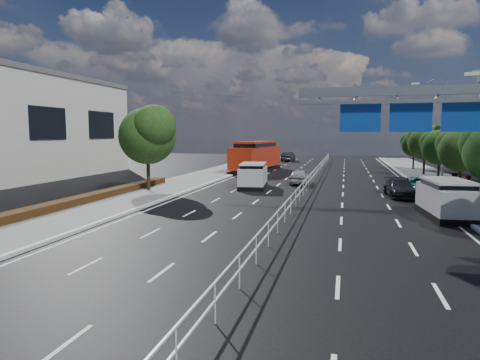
% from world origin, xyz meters
% --- Properties ---
extents(ground, '(160.00, 160.00, 0.00)m').
position_xyz_m(ground, '(0.00, 0.00, 0.00)').
color(ground, black).
rests_on(ground, ground).
extents(kerb_near, '(0.25, 140.00, 0.15)m').
position_xyz_m(kerb_near, '(-9.00, 0.00, 0.07)').
color(kerb_near, silver).
rests_on(kerb_near, ground).
extents(median_fence, '(0.05, 85.00, 1.02)m').
position_xyz_m(median_fence, '(0.00, 22.50, 0.53)').
color(median_fence, silver).
rests_on(median_fence, ground).
extents(hedge_near, '(1.00, 36.00, 0.44)m').
position_xyz_m(hedge_near, '(-13.30, 5.00, 0.36)').
color(hedge_near, black).
rests_on(hedge_near, sidewalk_near).
extents(overhead_gantry, '(10.24, 0.38, 7.45)m').
position_xyz_m(overhead_gantry, '(6.74, 10.05, 5.61)').
color(overhead_gantry, gray).
rests_on(overhead_gantry, ground).
extents(streetlight_far, '(2.78, 2.40, 9.00)m').
position_xyz_m(streetlight_far, '(10.50, 26.00, 5.21)').
color(streetlight_far, gray).
rests_on(streetlight_far, ground).
extents(near_tree_back, '(4.84, 4.51, 6.69)m').
position_xyz_m(near_tree_back, '(-11.94, 17.97, 4.61)').
color(near_tree_back, black).
rests_on(near_tree_back, ground).
extents(far_tree_e, '(3.63, 3.38, 5.13)m').
position_xyz_m(far_tree_e, '(11.25, 21.98, 3.56)').
color(far_tree_e, black).
rests_on(far_tree_e, ground).
extents(far_tree_f, '(3.52, 3.28, 5.02)m').
position_xyz_m(far_tree_f, '(11.24, 29.48, 3.49)').
color(far_tree_f, black).
rests_on(far_tree_f, ground).
extents(far_tree_g, '(3.96, 3.69, 5.45)m').
position_xyz_m(far_tree_g, '(11.25, 36.98, 3.75)').
color(far_tree_g, black).
rests_on(far_tree_g, ground).
extents(far_tree_h, '(3.41, 3.18, 4.91)m').
position_xyz_m(far_tree_h, '(11.24, 44.48, 3.42)').
color(far_tree_h, black).
rests_on(far_tree_h, ground).
extents(white_minivan, '(2.60, 5.01, 2.09)m').
position_xyz_m(white_minivan, '(-4.53, 22.22, 1.02)').
color(white_minivan, black).
rests_on(white_minivan, ground).
extents(red_bus, '(4.18, 12.34, 3.62)m').
position_xyz_m(red_bus, '(-7.50, 37.82, 1.88)').
color(red_bus, black).
rests_on(red_bus, ground).
extents(near_car_silver, '(1.75, 4.02, 1.35)m').
position_xyz_m(near_car_silver, '(-1.00, 25.93, 0.67)').
color(near_car_silver, '#96979D').
rests_on(near_car_silver, ground).
extents(near_car_dark, '(1.90, 4.67, 1.51)m').
position_xyz_m(near_car_dark, '(-6.23, 57.64, 0.75)').
color(near_car_dark, black).
rests_on(near_car_dark, ground).
extents(silver_minivan, '(2.53, 5.11, 2.06)m').
position_xyz_m(silver_minivan, '(8.30, 12.28, 1.01)').
color(silver_minivan, black).
rests_on(silver_minivan, ground).
extents(parked_car_teal, '(2.21, 4.49, 1.22)m').
position_xyz_m(parked_car_teal, '(8.30, 22.00, 0.61)').
color(parked_car_teal, '#186F6E').
rests_on(parked_car_teal, ground).
extents(parked_car_dark, '(2.16, 4.56, 1.28)m').
position_xyz_m(parked_car_dark, '(6.79, 19.74, 0.64)').
color(parked_car_dark, black).
rests_on(parked_car_dark, ground).
extents(pedestrian_a, '(0.81, 0.70, 1.87)m').
position_xyz_m(pedestrian_a, '(10.16, 15.80, 1.07)').
color(pedestrian_a, gray).
rests_on(pedestrian_a, sidewalk_far).
extents(pedestrian_b, '(0.95, 0.75, 1.92)m').
position_xyz_m(pedestrian_b, '(9.60, 16.77, 1.10)').
color(pedestrian_b, gray).
rests_on(pedestrian_b, sidewalk_far).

